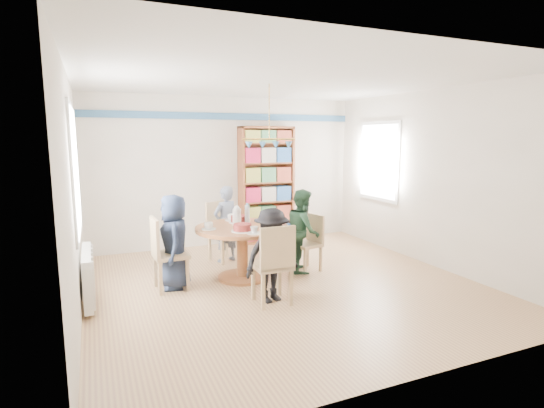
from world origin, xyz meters
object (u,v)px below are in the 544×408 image
person_left (174,242)px  bookshelf (266,186)px  chair_left (164,250)px  chair_right (310,240)px  person_right (303,230)px  person_near (272,255)px  chair_far (221,228)px  person_far (226,224)px  radiator (88,276)px  chair_near (274,261)px  dining_table (242,240)px

person_left → bookshelf: bookshelf is taller
chair_left → person_left: person_left is taller
chair_right → person_right: size_ratio=0.68×
person_right → person_near: person_right is taller
chair_far → person_far: (0.04, -0.13, 0.09)m
radiator → chair_far: (1.99, 1.20, 0.17)m
chair_far → radiator: bearing=-148.9°
person_right → person_far: person_right is taller
chair_left → person_near: bearing=-38.4°
chair_left → person_near: (1.13, -0.89, 0.04)m
chair_left → person_left: (0.14, 0.04, 0.09)m
chair_right → chair_near: size_ratio=0.86×
chair_left → person_right: bearing=0.7°
chair_left → person_left: size_ratio=0.77×
chair_right → person_left: (-2.00, 0.02, 0.16)m
dining_table → person_right: size_ratio=1.06×
chair_right → person_left: person_left is taller
person_far → person_near: bearing=69.4°
bookshelf → chair_left: bearing=-139.2°
chair_near → bookshelf: (1.11, 2.93, 0.54)m
chair_near → person_far: (0.00, 1.96, 0.07)m
radiator → person_left: (1.06, 0.17, 0.27)m
bookshelf → chair_far: bearing=-143.5°
radiator → bookshelf: size_ratio=0.46×
radiator → chair_right: size_ratio=1.19×
chair_near → person_far: size_ratio=0.80×
radiator → bookshelf: (3.13, 2.04, 0.72)m
person_far → person_near: size_ratio=1.06×
person_left → chair_near: bearing=47.9°
chair_right → person_far: size_ratio=0.69×
bookshelf → chair_near: bearing=-110.7°
chair_far → person_left: (-0.93, -1.02, 0.10)m
chair_right → bookshelf: bearing=87.9°
radiator → chair_left: 0.94m
person_right → chair_right: bearing=-70.9°
person_right → bookshelf: bookshelf is taller
chair_near → person_far: bearing=89.9°
chair_right → chair_far: 1.50m
radiator → chair_near: chair_near is taller
chair_near → person_near: person_near is taller
chair_far → chair_left: bearing=-135.1°
chair_near → person_left: bearing=132.3°
radiator → person_far: size_ratio=0.82×
person_left → radiator: bearing=-75.0°
dining_table → chair_near: size_ratio=1.34×
radiator → chair_right: chair_right is taller
dining_table → person_far: (0.03, 0.90, 0.05)m
chair_far → chair_right: bearing=-44.3°
person_right → bookshelf: (0.19, 1.89, 0.46)m
dining_table → person_left: size_ratio=1.04×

